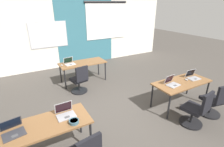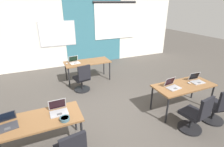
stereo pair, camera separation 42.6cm
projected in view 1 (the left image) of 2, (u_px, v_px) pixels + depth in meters
name	position (u px, v px, depth m)	size (l,w,h in m)	color
ground_plane	(114.00, 112.00, 4.46)	(24.00, 24.00, 0.00)	#47423D
back_wall_assembly	(66.00, 34.00, 7.31)	(10.00, 0.27, 2.80)	silver
desk_near_left	(44.00, 127.00, 2.93)	(1.60, 0.70, 0.72)	brown
desk_near_right	(182.00, 84.00, 4.52)	(1.60, 0.70, 0.72)	brown
desk_far_center	(83.00, 64.00, 5.98)	(1.60, 0.70, 0.72)	brown
laptop_near_right_inner	(172.00, 83.00, 4.32)	(0.36, 0.33, 0.23)	#9E9EA3
chair_near_right_inner	(196.00, 111.00, 3.84)	(0.52, 0.57, 0.92)	black
laptop_far_left	(69.00, 63.00, 5.77)	(0.37, 0.34, 0.23)	silver
mouse_far_left	(62.00, 65.00, 5.64)	(0.08, 0.11, 0.03)	#B2B2B7
chair_far_left	(80.00, 82.00, 5.31)	(0.52, 0.57, 0.92)	black
laptop_near_left_inner	(65.00, 113.00, 3.14)	(0.34, 0.29, 0.23)	#9E9EA3
laptop_near_left_end	(13.00, 131.00, 2.70)	(0.38, 0.36, 0.23)	#333338
laptop_near_right_end	(193.00, 77.00, 4.69)	(0.35, 0.32, 0.23)	#9E9EA3
mouse_near_right_end	(186.00, 80.00, 4.58)	(0.07, 0.11, 0.03)	#B2B2B7
chair_near_right_end	(214.00, 103.00, 4.18)	(0.52, 0.57, 0.92)	black
snack_bowl	(74.00, 121.00, 2.94)	(0.18, 0.18, 0.06)	#3D6070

